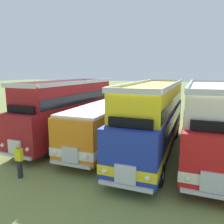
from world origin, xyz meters
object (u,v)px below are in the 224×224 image
at_px(bus_second_in_row, 108,121).
at_px(bus_third_in_row, 154,116).
at_px(bus_first_in_row, 69,109).
at_px(marshal_person, 19,161).
at_px(bus_fourth_in_row, 209,119).

height_order(bus_second_in_row, bus_third_in_row, bus_third_in_row).
relative_size(bus_first_in_row, marshal_person, 6.06).
bearing_deg(bus_third_in_row, bus_first_in_row, 177.87).
xyz_separation_m(bus_third_in_row, bus_fourth_in_row, (3.23, 0.48, -0.00)).
bearing_deg(marshal_person, bus_third_in_row, 48.44).
distance_m(bus_second_in_row, bus_fourth_in_row, 6.50).
distance_m(bus_first_in_row, bus_second_in_row, 3.29).
relative_size(bus_fourth_in_row, marshal_person, 6.66).
distance_m(bus_second_in_row, bus_third_in_row, 3.30).
relative_size(bus_third_in_row, marshal_person, 6.76).
bearing_deg(bus_second_in_row, bus_third_in_row, -4.55).
xyz_separation_m(bus_first_in_row, marshal_person, (1.13, -6.26, -1.47)).
height_order(bus_second_in_row, marshal_person, bus_second_in_row).
bearing_deg(bus_third_in_row, marshal_person, -131.56).
height_order(bus_first_in_row, marshal_person, bus_first_in_row).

